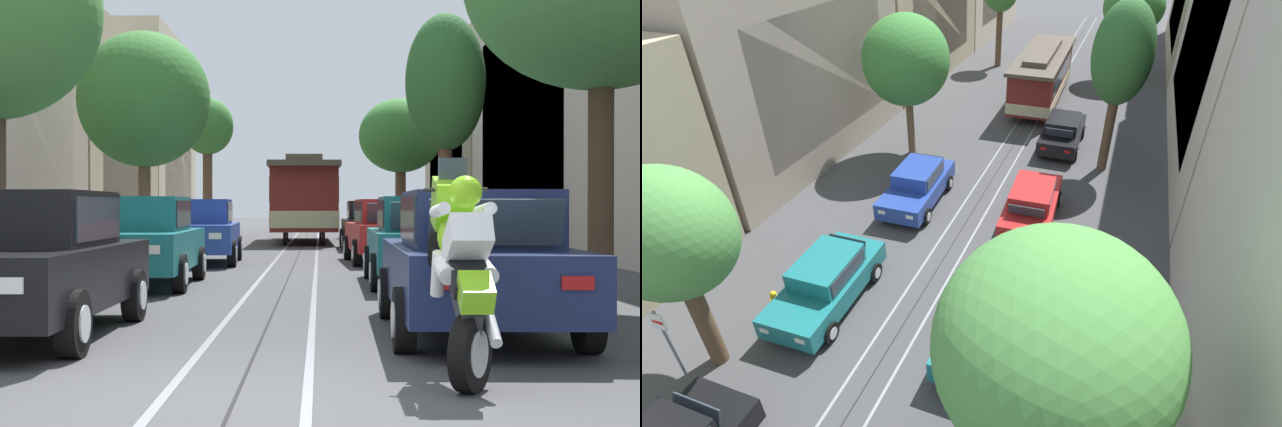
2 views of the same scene
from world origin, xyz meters
The scene contains 18 objects.
ground_plane centered at (0.00, 21.37, 0.00)m, with size 160.00×160.00×0.00m, color #424244.
trolley_track_rails centered at (0.00, 24.71, 0.00)m, with size 1.14×61.42×0.01m.
building_facade_left centered at (-9.79, 27.10, 4.61)m, with size 5.23×53.12×10.91m.
building_facade_right centered at (9.91, 23.12, 5.04)m, with size 5.75×53.12×10.74m.
parked_car_black_near_left centered at (-2.54, 3.26, 0.80)m, with size 2.02×4.37×1.58m.
parked_car_teal_second_left centered at (-2.55, 9.41, 0.80)m, with size 2.06×4.39×1.58m.
parked_car_blue_mid_left centered at (-2.35, 15.60, 0.80)m, with size 2.12×4.41×1.58m.
parked_car_navy_near_right centered at (2.33, 3.46, 0.80)m, with size 2.05×4.38×1.58m.
parked_car_teal_second_right centered at (2.45, 9.62, 0.80)m, with size 2.03×4.38×1.58m.
parked_car_red_mid_right centered at (2.31, 15.79, 0.80)m, with size 2.14×4.42×1.58m.
parked_car_black_fourth_right centered at (2.29, 22.84, 0.80)m, with size 2.02×4.37×1.58m.
street_tree_kerb_left_second centered at (-4.48, 19.59, 4.49)m, with size 3.83×4.11×6.48m.
street_tree_kerb_left_mid centered at (-4.60, 35.15, 4.96)m, with size 2.41×2.34×6.44m.
street_tree_kerb_right_second centered at (4.47, 21.08, 5.14)m, with size 2.46×2.44×7.34m.
street_tree_kerb_right_mid centered at (4.37, 35.12, 4.64)m, with size 3.89×3.66×6.40m.
cable_car_trolley centered at (0.00, 28.33, 1.66)m, with size 2.74×9.16×3.28m.
motorcycle_with_rider centered at (1.76, 0.77, 0.96)m, with size 0.50×1.85×1.83m.
fire_hydrant centered at (-3.77, 8.45, 0.42)m, with size 0.40×0.22×0.84m.
Camera 1 is at (0.62, -6.41, 1.41)m, focal length 50.28 mm.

